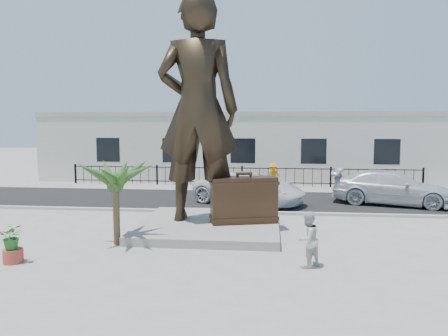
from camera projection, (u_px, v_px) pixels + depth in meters
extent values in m
plane|color=#9E9991|center=(218.00, 241.00, 14.99)|extent=(100.00, 100.00, 0.00)
cube|color=black|center=(236.00, 199.00, 22.90)|extent=(40.00, 7.00, 0.01)
cube|color=#A5A399|center=(230.00, 212.00, 19.44)|extent=(40.00, 0.25, 0.12)
cube|color=#9E9991|center=(241.00, 188.00, 26.86)|extent=(40.00, 2.50, 0.02)
cube|color=gray|center=(209.00, 226.00, 16.51)|extent=(5.20, 5.20, 0.30)
cube|color=black|center=(242.00, 177.00, 27.59)|extent=(22.00, 0.10, 1.20)
cube|color=silver|center=(246.00, 148.00, 31.57)|extent=(28.00, 7.00, 4.40)
imported|color=#2D2216|center=(198.00, 109.00, 16.34)|extent=(3.09, 2.03, 8.46)
cube|color=#352416|center=(244.00, 200.00, 16.29)|extent=(2.56, 1.40, 1.72)
imported|color=beige|center=(308.00, 239.00, 12.20)|extent=(0.97, 0.97, 1.59)
imported|color=silver|center=(249.00, 188.00, 21.65)|extent=(6.13, 4.65, 1.55)
imported|color=silver|center=(392.00, 188.00, 21.48)|extent=(6.10, 3.78, 1.65)
imported|color=orange|center=(273.00, 176.00, 26.30)|extent=(1.12, 0.81, 1.56)
cylinder|color=#AD3D2D|center=(13.00, 256.00, 12.64)|extent=(0.56, 0.56, 0.40)
imported|color=#22621F|center=(12.00, 237.00, 12.58)|extent=(0.85, 0.80, 0.75)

